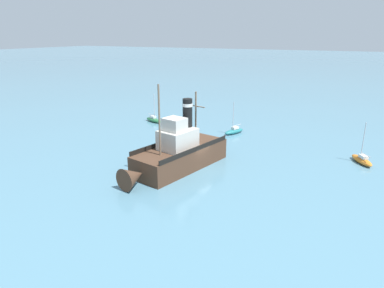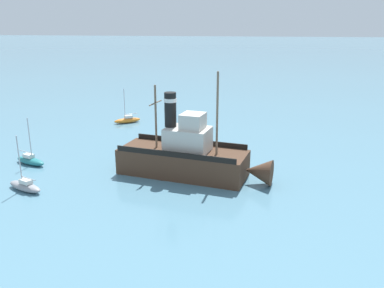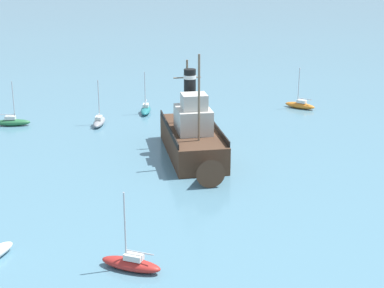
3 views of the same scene
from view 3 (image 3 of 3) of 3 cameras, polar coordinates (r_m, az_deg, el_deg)
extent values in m
plane|color=teal|center=(56.08, 1.55, -0.53)|extent=(600.00, 600.00, 0.00)
cube|color=#4C3323|center=(54.30, 0.01, 0.18)|extent=(6.91, 12.67, 2.40)
cone|color=#4C3323|center=(47.62, 1.53, -2.44)|extent=(2.82, 2.85, 2.35)
cube|color=beige|center=(53.17, 0.11, 2.38)|extent=(3.80, 4.56, 2.20)
cube|color=beige|center=(52.23, 0.21, 4.13)|extent=(2.58, 2.43, 1.40)
cylinder|color=black|center=(54.14, -0.21, 5.61)|extent=(1.10, 1.10, 3.20)
cylinder|color=silver|center=(53.95, -0.21, 6.54)|extent=(1.16, 1.16, 0.35)
cylinder|color=#75604C|center=(49.83, 0.68, 4.45)|extent=(0.20, 0.20, 7.50)
cylinder|color=#75604C|center=(55.75, -0.47, 5.13)|extent=(0.20, 0.20, 6.00)
cylinder|color=#75604C|center=(55.47, -0.48, 6.46)|extent=(2.56, 0.68, 0.12)
cube|color=black|center=(54.28, 2.26, 1.76)|extent=(2.60, 11.15, 0.50)
cube|color=black|center=(53.55, -2.26, 1.53)|extent=(2.60, 11.15, 0.50)
ellipsoid|color=#B22823|center=(35.58, -5.94, -11.52)|extent=(3.53, 3.40, 0.70)
cube|color=silver|center=(35.25, -5.67, -10.84)|extent=(1.24, 1.22, 0.36)
cylinder|color=#B7B7BC|center=(34.57, -6.52, -7.89)|extent=(0.10, 0.10, 4.20)
cylinder|color=#B7B7BC|center=(34.91, -5.09, -10.43)|extent=(1.37, 1.29, 0.08)
ellipsoid|color=orange|center=(72.16, 10.42, 3.70)|extent=(2.99, 3.79, 0.70)
cube|color=silver|center=(71.96, 10.59, 4.08)|extent=(1.14, 1.27, 0.36)
cylinder|color=#B7B7BC|center=(71.73, 10.31, 5.63)|extent=(0.10, 0.10, 4.20)
cylinder|color=#B7B7BC|center=(71.72, 10.90, 4.32)|extent=(1.05, 1.55, 0.08)
ellipsoid|color=#23757A|center=(69.03, -4.51, 3.29)|extent=(2.52, 3.92, 0.70)
cube|color=silver|center=(69.09, -4.51, 3.76)|extent=(1.02, 1.26, 0.36)
cylinder|color=#B7B7BC|center=(68.16, -4.59, 5.22)|extent=(0.10, 0.10, 4.20)
cylinder|color=#B7B7BC|center=(69.38, -4.49, 4.13)|extent=(0.79, 1.68, 0.08)
ellipsoid|color=gray|center=(64.75, -8.99, 2.13)|extent=(2.59, 3.91, 0.70)
cube|color=silver|center=(64.42, -9.04, 2.53)|extent=(1.04, 1.27, 0.36)
cylinder|color=#B7B7BC|center=(64.42, -9.04, 4.29)|extent=(0.10, 0.10, 4.20)
cylinder|color=#B7B7BC|center=(63.94, -9.12, 2.75)|extent=(0.82, 1.67, 0.08)
ellipsoid|color=#286B3D|center=(66.68, -17.00, 2.01)|extent=(3.95, 2.31, 0.70)
cube|color=silver|center=(66.60, -17.21, 2.45)|extent=(1.25, 0.97, 0.36)
cylinder|color=#B7B7BC|center=(66.01, -16.94, 4.06)|extent=(0.10, 0.10, 4.20)
cylinder|color=#B7B7BC|center=(66.60, -17.57, 2.74)|extent=(1.72, 0.68, 0.08)
camera|label=1|loc=(40.73, 45.44, 8.35)|focal=32.00mm
camera|label=2|loc=(45.29, -43.73, 8.63)|focal=38.00mm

